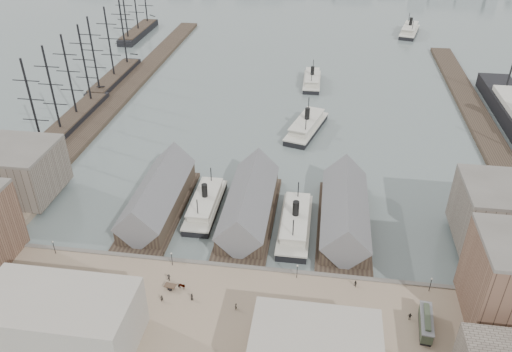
% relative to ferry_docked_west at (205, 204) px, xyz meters
% --- Properties ---
extents(ground, '(900.00, 900.00, 0.00)m').
position_rel_ferry_docked_west_xyz_m(ground, '(13.00, -19.18, -2.16)').
color(ground, '#535F5E').
rests_on(ground, ground).
extents(quay, '(180.00, 30.00, 2.00)m').
position_rel_ferry_docked_west_xyz_m(quay, '(13.00, -39.18, -1.16)').
color(quay, '#816D57').
rests_on(quay, ground).
extents(seawall, '(180.00, 1.20, 2.30)m').
position_rel_ferry_docked_west_xyz_m(seawall, '(13.00, -24.38, -1.01)').
color(seawall, '#59544C').
rests_on(seawall, ground).
extents(west_wharf, '(10.00, 220.00, 1.60)m').
position_rel_ferry_docked_west_xyz_m(west_wharf, '(-55.00, 80.82, -1.36)').
color(west_wharf, '#2D231C').
rests_on(west_wharf, ground).
extents(east_wharf, '(10.00, 180.00, 1.60)m').
position_rel_ferry_docked_west_xyz_m(east_wharf, '(91.00, 70.82, -1.36)').
color(east_wharf, '#2D231C').
rests_on(east_wharf, ground).
extents(ferry_shed_west, '(14.00, 42.00, 12.60)m').
position_rel_ferry_docked_west_xyz_m(ferry_shed_west, '(-13.00, -2.30, 2.48)').
color(ferry_shed_west, '#2D231C').
rests_on(ferry_shed_west, ground).
extents(ferry_shed_center, '(14.00, 42.00, 12.60)m').
position_rel_ferry_docked_west_xyz_m(ferry_shed_center, '(13.00, -2.30, 2.48)').
color(ferry_shed_center, '#2D231C').
rests_on(ferry_shed_center, ground).
extents(ferry_shed_east, '(14.00, 42.00, 12.60)m').
position_rel_ferry_docked_west_xyz_m(ferry_shed_east, '(39.00, -2.30, 2.48)').
color(ferry_shed_east, '#2D231C').
rests_on(ferry_shed_east, ground).
extents(warehouse_west_back, '(26.00, 20.00, 14.00)m').
position_rel_ferry_docked_west_xyz_m(warehouse_west_back, '(-57.00, -1.18, 6.84)').
color(warehouse_west_back, '#60564C').
rests_on(warehouse_west_back, west_land).
extents(street_bldg_west, '(30.00, 16.00, 12.00)m').
position_rel_ferry_docked_west_xyz_m(street_bldg_west, '(-17.00, -51.18, 5.84)').
color(street_bldg_west, gray).
rests_on(street_bldg_west, quay).
extents(lamp_post_far_w, '(0.44, 0.44, 3.92)m').
position_rel_ferry_docked_west_xyz_m(lamp_post_far_w, '(-32.00, -26.18, 2.56)').
color(lamp_post_far_w, black).
rests_on(lamp_post_far_w, quay).
extents(lamp_post_near_w, '(0.44, 0.44, 3.92)m').
position_rel_ferry_docked_west_xyz_m(lamp_post_near_w, '(-2.00, -26.18, 2.56)').
color(lamp_post_near_w, black).
rests_on(lamp_post_near_w, quay).
extents(lamp_post_near_e, '(0.44, 0.44, 3.92)m').
position_rel_ferry_docked_west_xyz_m(lamp_post_near_e, '(28.00, -26.18, 2.56)').
color(lamp_post_near_e, black).
rests_on(lamp_post_near_e, quay).
extents(lamp_post_far_e, '(0.44, 0.44, 3.92)m').
position_rel_ferry_docked_west_xyz_m(lamp_post_far_e, '(58.00, -26.18, 2.56)').
color(lamp_post_far_e, black).
rests_on(lamp_post_far_e, quay).
extents(ferry_docked_west, '(7.73, 25.77, 9.20)m').
position_rel_ferry_docked_west_xyz_m(ferry_docked_west, '(0.00, 0.00, 0.00)').
color(ferry_docked_west, black).
rests_on(ferry_docked_west, ground).
extents(ferry_docked_east, '(8.17, 27.23, 9.73)m').
position_rel_ferry_docked_west_xyz_m(ferry_docked_east, '(26.00, -5.48, 0.12)').
color(ferry_docked_east, black).
rests_on(ferry_docked_east, ground).
extents(ferry_open_near, '(15.50, 29.41, 10.07)m').
position_rel_ferry_docked_west_xyz_m(ferry_open_near, '(25.64, 54.16, 0.20)').
color(ferry_open_near, black).
rests_on(ferry_open_near, ground).
extents(ferry_open_mid, '(7.85, 24.96, 8.87)m').
position_rel_ferry_docked_west_xyz_m(ferry_open_mid, '(25.28, 102.24, -0.08)').
color(ferry_open_mid, black).
rests_on(ferry_open_mid, ground).
extents(ferry_open_far, '(15.16, 29.97, 10.27)m').
position_rel_ferry_docked_west_xyz_m(ferry_open_far, '(78.11, 190.55, 0.25)').
color(ferry_open_far, black).
rests_on(ferry_open_far, ground).
extents(sailing_ship_near, '(8.18, 56.38, 33.65)m').
position_rel_ferry_docked_west_xyz_m(sailing_ship_near, '(-62.56, 44.27, 0.31)').
color(sailing_ship_near, black).
rests_on(sailing_ship_near, ground).
extents(sailing_ship_mid, '(8.18, 47.25, 33.62)m').
position_rel_ferry_docked_west_xyz_m(sailing_ship_mid, '(-64.02, 92.29, 0.25)').
color(sailing_ship_mid, black).
rests_on(sailing_ship_mid, ground).
extents(sailing_ship_far, '(8.47, 47.03, 34.80)m').
position_rel_ferry_docked_west_xyz_m(sailing_ship_far, '(-78.90, 166.06, 0.36)').
color(sailing_ship_far, black).
rests_on(sailing_ship_far, ground).
extents(tram, '(3.32, 9.73, 3.40)m').
position_rel_ferry_docked_west_xyz_m(tram, '(55.39, -37.71, 1.58)').
color(tram, black).
rests_on(tram, quay).
extents(horse_cart_left, '(4.66, 1.51, 1.66)m').
position_rel_ferry_docked_west_xyz_m(horse_cart_left, '(-30.42, -36.26, 0.68)').
color(horse_cart_left, black).
rests_on(horse_cart_left, quay).
extents(horse_cart_center, '(4.99, 1.83, 1.64)m').
position_rel_ferry_docked_west_xyz_m(horse_cart_center, '(1.62, -33.70, 0.67)').
color(horse_cart_center, black).
rests_on(horse_cart_center, quay).
extents(horse_cart_right, '(4.62, 1.69, 1.58)m').
position_rel_ferry_docked_west_xyz_m(horse_cart_right, '(23.45, -41.16, 0.65)').
color(horse_cart_right, black).
rests_on(horse_cart_right, quay).
extents(pedestrian_1, '(0.72, 0.89, 1.73)m').
position_rel_ferry_docked_west_xyz_m(pedestrian_1, '(-34.28, -37.86, 0.71)').
color(pedestrian_1, black).
rests_on(pedestrian_1, quay).
extents(pedestrian_2, '(1.13, 1.34, 1.81)m').
position_rel_ferry_docked_west_xyz_m(pedestrian_2, '(-1.31, -31.37, 0.75)').
color(pedestrian_2, black).
rests_on(pedestrian_2, quay).
extents(pedestrian_3, '(1.09, 0.65, 1.74)m').
position_rel_ferry_docked_west_xyz_m(pedestrian_3, '(-4.76, -44.88, 0.71)').
color(pedestrian_3, black).
rests_on(pedestrian_3, quay).
extents(pedestrian_4, '(0.73, 0.95, 1.73)m').
position_rel_ferry_docked_west_xyz_m(pedestrian_4, '(5.51, -36.48, 0.71)').
color(pedestrian_4, black).
rests_on(pedestrian_4, quay).
extents(pedestrian_5, '(0.52, 0.68, 1.77)m').
position_rel_ferry_docked_west_xyz_m(pedestrian_5, '(15.66, -37.94, 0.73)').
color(pedestrian_5, black).
rests_on(pedestrian_5, quay).
extents(pedestrian_6, '(0.97, 1.04, 1.70)m').
position_rel_ferry_docked_west_xyz_m(pedestrian_6, '(41.42, -27.18, 0.69)').
color(pedestrian_6, black).
rests_on(pedestrian_6, quay).
extents(pedestrian_7, '(0.81, 1.17, 1.66)m').
position_rel_ferry_docked_west_xyz_m(pedestrian_7, '(40.93, -42.92, 0.67)').
color(pedestrian_7, black).
rests_on(pedestrian_7, quay).
extents(pedestrian_8, '(1.08, 0.55, 1.77)m').
position_rel_ferry_docked_west_xyz_m(pedestrian_8, '(52.62, -35.36, 0.73)').
color(pedestrian_8, black).
rests_on(pedestrian_8, quay).
extents(pedestrian_9, '(0.69, 0.90, 1.64)m').
position_rel_ferry_docked_west_xyz_m(pedestrian_9, '(65.29, -37.82, 0.66)').
color(pedestrian_9, black).
rests_on(pedestrian_9, quay).
extents(pedestrian_10, '(0.63, 0.49, 1.62)m').
position_rel_ferry_docked_west_xyz_m(pedestrian_10, '(30.22, -46.74, 0.65)').
color(pedestrian_10, black).
rests_on(pedestrian_10, quay).
extents(pedestrian_11, '(0.79, 0.77, 1.76)m').
position_rel_ferry_docked_west_xyz_m(pedestrian_11, '(-0.94, -37.89, 0.72)').
color(pedestrian_11, black).
rests_on(pedestrian_11, quay).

